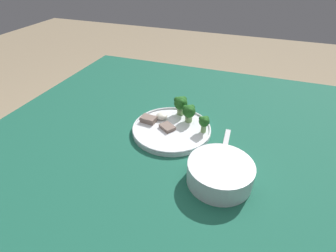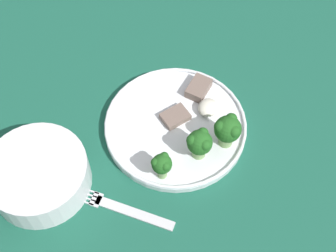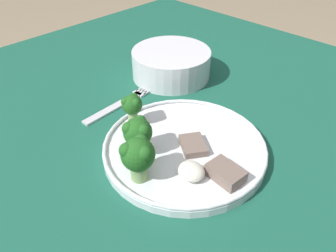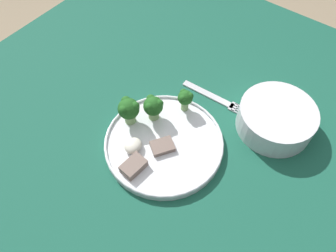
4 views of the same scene
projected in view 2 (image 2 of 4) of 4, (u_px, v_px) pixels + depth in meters
The scene contains 10 objects.
table at pixel (171, 158), 0.89m from camera, with size 1.13×1.08×0.76m.
dinner_plate at pixel (175, 126), 0.80m from camera, with size 0.24×0.24×0.02m.
fork at pixel (120, 208), 0.73m from camera, with size 0.03×0.18×0.00m.
cream_bowl at pixel (39, 175), 0.73m from camera, with size 0.16×0.16×0.06m.
broccoli_floret_near_rim_left at pixel (228, 129), 0.74m from camera, with size 0.05×0.04×0.06m.
broccoli_floret_center_left at pixel (162, 165), 0.72m from camera, with size 0.03×0.03×0.05m.
broccoli_floret_back_left at pixel (200, 143), 0.73m from camera, with size 0.04×0.04×0.06m.
meat_slice_front_slice at pixel (177, 117), 0.80m from camera, with size 0.06×0.05×0.01m.
meat_slice_middle_slice at pixel (199, 88), 0.83m from camera, with size 0.05×0.04×0.02m.
sauce_dollop at pixel (208, 108), 0.80m from camera, with size 0.04×0.03×0.02m.
Camera 2 is at (-0.39, -0.16, 1.44)m, focal length 50.00 mm.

